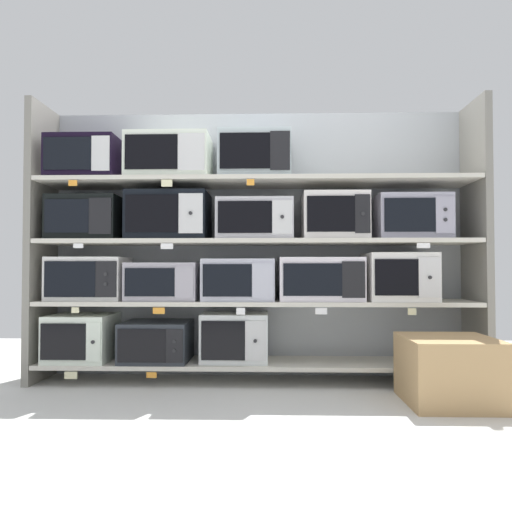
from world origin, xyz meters
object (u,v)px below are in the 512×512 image
microwave_3 (89,279)px  microwave_11 (334,217)px  microwave_6 (320,279)px  microwave_7 (399,277)px  shipping_carton (449,370)px  microwave_2 (235,337)px  microwave_5 (239,280)px  microwave_13 (87,160)px  microwave_0 (82,337)px  microwave_14 (170,159)px  microwave_4 (165,281)px  microwave_12 (411,218)px  microwave_1 (157,341)px  microwave_10 (255,220)px  microwave_8 (87,219)px  microwave_15 (255,157)px  microwave_9 (169,217)px

microwave_3 → microwave_11: size_ratio=1.18×
microwave_6 → microwave_7: bearing=-0.0°
shipping_carton → microwave_2: bearing=158.5°
microwave_5 → microwave_13: (-1.10, -0.00, 0.86)m
microwave_3 → shipping_carton: (2.35, -0.51, -0.53)m
microwave_0 → microwave_2: 1.09m
microwave_13 → microwave_14: (0.60, 0.00, 0.01)m
microwave_4 → microwave_11: size_ratio=1.11×
microwave_2 → microwave_12: (1.24, 0.00, 0.84)m
microwave_4 → microwave_13: microwave_13 is taller
microwave_1 → microwave_10: (0.70, 0.00, 0.86)m
microwave_6 → shipping_carton: microwave_6 is taller
microwave_13 → microwave_2: bearing=-0.0°
microwave_6 → shipping_carton: size_ratio=1.11×
microwave_10 → shipping_carton: (1.16, -0.51, -0.95)m
microwave_8 → microwave_6: bearing=0.0°
microwave_7 → shipping_carton: 0.76m
microwave_3 → microwave_8: (-0.02, 0.00, 0.43)m
microwave_0 → microwave_12: bearing=0.0°
microwave_1 → microwave_11: size_ratio=1.04×
microwave_1 → microwave_14: 1.31m
microwave_3 → microwave_13: (-0.02, 0.00, 0.85)m
microwave_3 → microwave_10: (1.19, 0.00, 0.42)m
microwave_0 → microwave_5: size_ratio=0.87×
microwave_14 → microwave_15: microwave_15 is taller
microwave_5 → microwave_12: size_ratio=1.02×
microwave_8 → microwave_5: bearing=-0.0°
microwave_0 → microwave_13: (0.03, 0.00, 1.27)m
microwave_5 → microwave_8: bearing=180.0°
microwave_11 → microwave_13: size_ratio=0.93×
microwave_3 → microwave_4: microwave_3 is taller
microwave_4 → microwave_6: 1.10m
microwave_6 → microwave_14: size_ratio=1.00×
microwave_6 → microwave_11: size_ratio=1.29×
microwave_6 → microwave_12: (0.64, -0.00, 0.43)m
microwave_5 → microwave_10: microwave_10 is taller
microwave_11 → microwave_15: bearing=180.0°
microwave_4 → microwave_7: (1.66, -0.00, 0.03)m
microwave_11 → microwave_12: microwave_11 is taller
microwave_5 → microwave_9: bearing=-180.0°
microwave_6 → microwave_3: bearing=-180.0°
microwave_0 → microwave_1: size_ratio=0.94×
microwave_11 → shipping_carton: bearing=-40.4°
microwave_2 → microwave_14: size_ratio=0.81×
microwave_9 → microwave_12: 1.71m
microwave_12 → microwave_9: bearing=-180.0°
microwave_4 → microwave_6: microwave_6 is taller
microwave_1 → microwave_4: bearing=0.4°
microwave_4 → microwave_0: bearing=-180.0°
shipping_carton → microwave_8: bearing=167.8°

